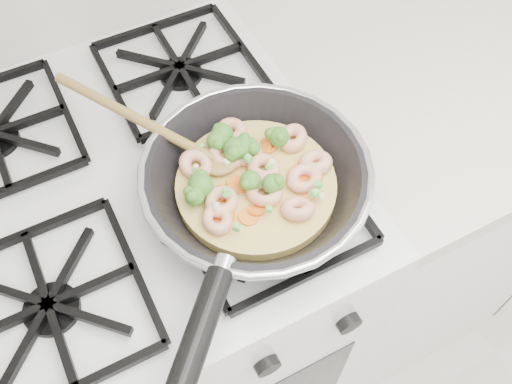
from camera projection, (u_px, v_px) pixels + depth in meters
name	position (u px, v px, depth m)	size (l,w,h in m)	color
stove	(166.00, 298.00, 1.18)	(0.60, 0.60, 0.92)	white
counter_right	(469.00, 159.00, 1.39)	(1.00, 0.60, 0.90)	white
skillet	(253.00, 182.00, 0.74)	(0.38, 0.49, 0.09)	black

